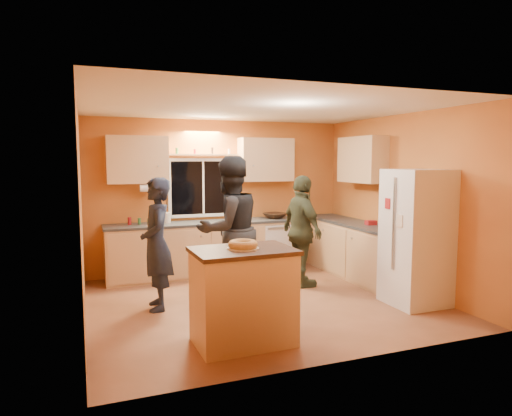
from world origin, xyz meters
name	(u,v)px	position (x,y,z in m)	size (l,w,h in m)	color
ground	(262,302)	(0.00, 0.00, 0.00)	(4.50, 4.50, 0.00)	brown
room_shell	(259,181)	(0.12, 0.41, 1.62)	(4.54, 4.04, 2.61)	#CE7D34
back_counter	(226,247)	(0.01, 1.70, 0.45)	(4.23, 0.62, 0.90)	tan
right_counter	(363,252)	(1.95, 0.50, 0.45)	(0.62, 1.84, 0.90)	tan
refrigerator	(417,237)	(1.89, -0.80, 0.90)	(0.72, 0.70, 1.80)	silver
island	(243,296)	(-0.70, -1.24, 0.51)	(1.06, 0.73, 1.01)	tan
bundt_pastry	(243,244)	(-0.70, -1.24, 1.05)	(0.31, 0.31, 0.09)	tan
person_left	(157,244)	(-1.36, 0.22, 0.85)	(0.62, 0.41, 1.70)	black
person_center	(229,230)	(-0.40, 0.17, 0.99)	(0.96, 0.75, 1.97)	black
person_right	(302,231)	(0.86, 0.52, 0.85)	(0.99, 0.41, 1.69)	#323622
mixing_bowl	(275,216)	(0.93, 1.71, 0.95)	(0.38, 0.38, 0.09)	black
utensil_crock	(166,218)	(-0.97, 1.76, 0.99)	(0.14, 0.14, 0.17)	beige
potted_plant	(391,220)	(1.99, -0.13, 1.05)	(0.27, 0.23, 0.30)	gray
red_box	(371,223)	(2.02, 0.42, 0.94)	(0.16, 0.12, 0.07)	maroon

